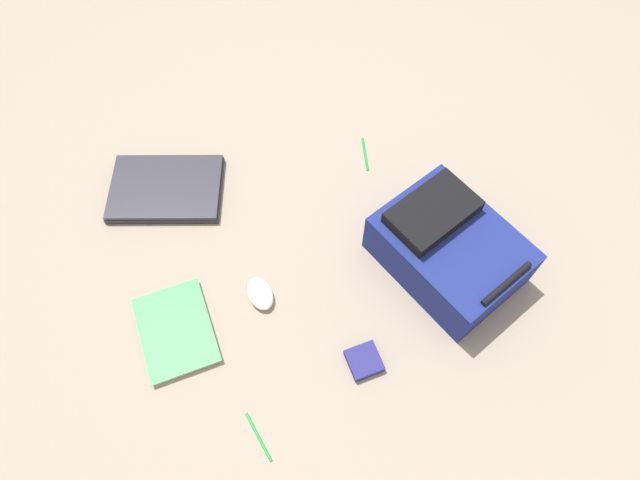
# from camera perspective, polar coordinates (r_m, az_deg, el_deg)

# --- Properties ---
(ground_plane) EXTENTS (3.78, 3.78, 0.00)m
(ground_plane) POSITION_cam_1_polar(r_m,az_deg,el_deg) (1.63, -1.39, 0.57)
(ground_plane) COLOR gray
(backpack) EXTENTS (0.42, 0.47, 0.19)m
(backpack) POSITION_cam_1_polar(r_m,az_deg,el_deg) (1.55, 13.15, -0.80)
(backpack) COLOR navy
(backpack) RESTS_ON ground_plane
(laptop) EXTENTS (0.39, 0.32, 0.03)m
(laptop) POSITION_cam_1_polar(r_m,az_deg,el_deg) (1.76, -15.71, 5.17)
(laptop) COLOR #24242C
(laptop) RESTS_ON ground_plane
(book_blue) EXTENTS (0.21, 0.27, 0.02)m
(book_blue) POSITION_cam_1_polar(r_m,az_deg,el_deg) (1.54, -14.73, -9.09)
(book_blue) COLOR silver
(book_blue) RESTS_ON ground_plane
(computer_mouse) EXTENTS (0.08, 0.11, 0.04)m
(computer_mouse) POSITION_cam_1_polar(r_m,az_deg,el_deg) (1.53, -6.24, -5.56)
(computer_mouse) COLOR silver
(computer_mouse) RESTS_ON ground_plane
(pen_black) EXTENTS (0.04, 0.13, 0.01)m
(pen_black) POSITION_cam_1_polar(r_m,az_deg,el_deg) (1.44, -6.42, -19.65)
(pen_black) COLOR #198C33
(pen_black) RESTS_ON ground_plane
(pen_blue) EXTENTS (0.03, 0.13, 0.01)m
(pen_blue) POSITION_cam_1_polar(r_m,az_deg,el_deg) (1.79, 4.72, 8.93)
(pen_blue) COLOR #198C33
(pen_blue) RESTS_ON ground_plane
(earbud_pouch) EXTENTS (0.09, 0.09, 0.02)m
(earbud_pouch) POSITION_cam_1_polar(r_m,az_deg,el_deg) (1.47, 4.60, -12.41)
(earbud_pouch) COLOR navy
(earbud_pouch) RESTS_ON ground_plane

